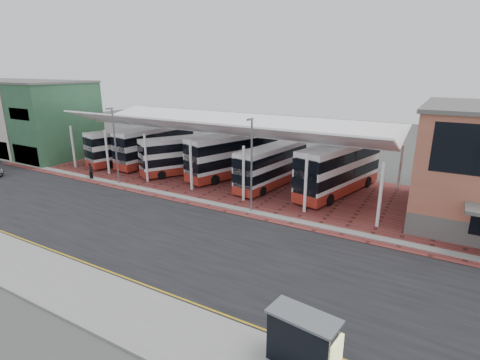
{
  "coord_description": "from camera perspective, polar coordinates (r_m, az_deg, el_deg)",
  "views": [
    {
      "loc": [
        16.2,
        -20.21,
        11.96
      ],
      "look_at": [
        0.53,
        6.93,
        2.5
      ],
      "focal_mm": 28.0,
      "sensor_mm": 36.0,
      "label": 1
    }
  ],
  "objects": [
    {
      "name": "bus_3",
      "position": [
        42.23,
        -1.01,
        3.8
      ],
      "size": [
        6.31,
        11.93,
        4.82
      ],
      "rotation": [
        0.0,
        0.0,
        -0.33
      ],
      "color": "white",
      "rests_on": "forecourt"
    },
    {
      "name": "bus_0",
      "position": [
        50.49,
        -16.62,
        5.0
      ],
      "size": [
        5.04,
        10.91,
        4.38
      ],
      "rotation": [
        0.0,
        0.0,
        -0.25
      ],
      "color": "white",
      "rests_on": "forecourt"
    },
    {
      "name": "bus_1",
      "position": [
        49.05,
        -12.73,
        5.13
      ],
      "size": [
        3.76,
        11.54,
        4.67
      ],
      "rotation": [
        0.0,
        0.0,
        -0.1
      ],
      "color": "white",
      "rests_on": "forecourt"
    },
    {
      "name": "shop_cream",
      "position": [
        61.61,
        -29.53,
        8.28
      ],
      "size": [
        6.4,
        10.2,
        10.22
      ],
      "color": "beige",
      "rests_on": "ground"
    },
    {
      "name": "road",
      "position": [
        27.82,
        -9.27,
        -8.87
      ],
      "size": [
        120.0,
        14.0,
        0.02
      ],
      "primitive_type": "cube",
      "color": "black",
      "rests_on": "ground"
    },
    {
      "name": "canopy",
      "position": [
        41.19,
        -3.03,
        8.18
      ],
      "size": [
        37.0,
        11.63,
        7.07
      ],
      "color": "white",
      "rests_on": "ground"
    },
    {
      "name": "suitcase",
      "position": [
        44.59,
        -21.68,
        0.47
      ],
      "size": [
        0.32,
        0.23,
        0.54
      ],
      "primitive_type": "cube",
      "color": "black",
      "rests_on": "forecourt"
    },
    {
      "name": "bus_2",
      "position": [
        43.95,
        -8.35,
        3.77
      ],
      "size": [
        7.41,
        10.1,
        4.27
      ],
      "rotation": [
        0.0,
        0.0,
        -0.54
      ],
      "color": "white",
      "rests_on": "forecourt"
    },
    {
      "name": "bus_5",
      "position": [
        37.67,
        14.86,
        1.66
      ],
      "size": [
        5.44,
        12.13,
        4.87
      ],
      "rotation": [
        0.0,
        0.0,
        -0.24
      ],
      "color": "white",
      "rests_on": "forecourt"
    },
    {
      "name": "shop_green",
      "position": [
        56.15,
        -26.06,
        8.13
      ],
      "size": [
        6.4,
        10.2,
        10.22
      ],
      "color": "#315F3E",
      "rests_on": "ground"
    },
    {
      "name": "bus_4",
      "position": [
        38.79,
        4.84,
        2.11
      ],
      "size": [
        3.75,
        10.46,
        4.22
      ],
      "rotation": [
        0.0,
        0.0,
        -0.14
      ],
      "color": "white",
      "rests_on": "forecourt"
    },
    {
      "name": "pedestrian",
      "position": [
        44.75,
        -21.77,
        1.34
      ],
      "size": [
        0.63,
        0.76,
        1.78
      ],
      "primitive_type": "imported",
      "rotation": [
        0.0,
        0.0,
        1.93
      ],
      "color": "black",
      "rests_on": "forecourt"
    },
    {
      "name": "shop_brick",
      "position": [
        67.25,
        -32.43,
        8.39
      ],
      "size": [
        6.4,
        10.2,
        10.22
      ],
      "color": "brown",
      "rests_on": "ground"
    },
    {
      "name": "sidewalk",
      "position": [
        23.01,
        -22.36,
        -15.73
      ],
      "size": [
        120.0,
        4.0,
        0.14
      ],
      "primitive_type": "cube",
      "color": "gray",
      "rests_on": "ground"
    },
    {
      "name": "lamp_east",
      "position": [
        30.99,
        1.74,
        2.6
      ],
      "size": [
        0.16,
        0.9,
        8.07
      ],
      "color": "slate",
      "rests_on": "ground"
    },
    {
      "name": "forecourt",
      "position": [
        38.03,
        6.5,
        -1.59
      ],
      "size": [
        72.0,
        16.0,
        0.06
      ],
      "primitive_type": "cube",
      "color": "brown",
      "rests_on": "ground"
    },
    {
      "name": "lamp_west",
      "position": [
        40.87,
        -18.5,
        5.22
      ],
      "size": [
        0.16,
        0.9,
        8.07
      ],
      "color": "slate",
      "rests_on": "ground"
    },
    {
      "name": "ground",
      "position": [
        28.53,
        -7.99,
        -8.16
      ],
      "size": [
        140.0,
        140.0,
        0.0
      ],
      "primitive_type": "plane",
      "color": "#3E403C"
    },
    {
      "name": "yellow_line_near",
      "position": [
        24.07,
        -18.53,
        -13.89
      ],
      "size": [
        120.0,
        0.12,
        0.01
      ],
      "primitive_type": "cube",
      "color": "#BD9217",
      "rests_on": "road"
    },
    {
      "name": "yellow_line_far",
      "position": [
        24.23,
        -17.99,
        -13.61
      ],
      "size": [
        120.0,
        0.12,
        0.01
      ],
      "primitive_type": "cube",
      "color": "#BD9217",
      "rests_on": "road"
    },
    {
      "name": "north_kerb",
      "position": [
        33.18,
        -1.43,
        -4.2
      ],
      "size": [
        120.0,
        0.8,
        0.14
      ],
      "primitive_type": "cube",
      "color": "gray",
      "rests_on": "ground"
    },
    {
      "name": "bus_shelter",
      "position": [
        16.3,
        10.0,
        -22.9
      ],
      "size": [
        3.09,
        1.71,
        2.37
      ],
      "rotation": [
        0.0,
        0.0,
        -0.12
      ],
      "color": "black",
      "rests_on": "sidewalk"
    }
  ]
}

